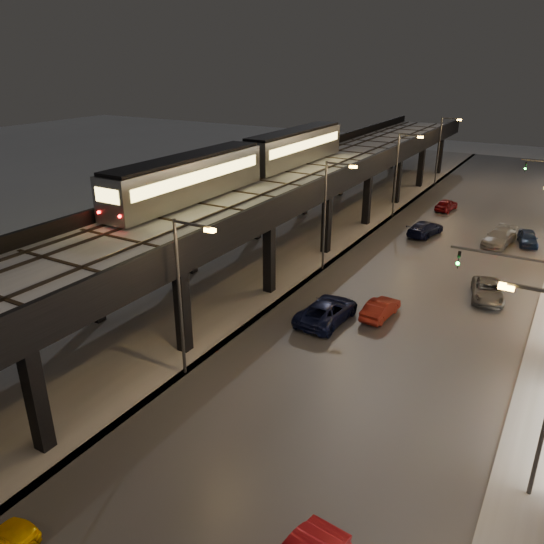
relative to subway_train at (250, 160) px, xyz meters
The scene contains 19 objects.
road_surface 18.19m from the subway_train, 10.00° to the left, with size 17.00×120.00×0.06m, color #46474D.
under_viaduct_pavement 9.00m from the subway_train, 48.46° to the left, with size 11.00×120.00×0.06m, color #9FA1A8.
elevated_viaduct 3.62m from the subway_train, ahead, with size 9.00×100.00×6.30m.
viaduct_trackbed 3.09m from the subway_train, ahead, with size 8.40×100.00×0.32m.
viaduct_parapet_streetside 6.99m from the subway_train, ahead, with size 0.30×100.00×1.10m, color black.
viaduct_parapet_far 2.30m from the subway_train, behind, with size 0.30×100.00×1.10m, color black.
streetlight_left_1 21.02m from the subway_train, 67.17° to the right, with size 2.57×0.28×9.00m.
streetlight_left_2 8.68m from the subway_train, ahead, with size 2.57×0.28×9.00m.
streetlight_left_3 18.89m from the subway_train, 64.36° to the left, with size 2.57×0.28×9.00m.
streetlight_left_4 35.87m from the subway_train, 76.95° to the left, with size 2.57×0.28×9.00m.
traffic_light_rig_a 26.64m from the subway_train, 22.70° to the right, with size 6.10×0.34×7.00m.
subway_train is the anchor object (origin of this frame).
car_near_white 18.19m from the subway_train, 25.59° to the right, with size 1.36×3.90×1.28m, color maroon.
car_mid_silver 17.05m from the subway_train, 38.35° to the right, with size 2.56×5.56×1.54m, color #0D1234.
car_mid_dark 19.00m from the subway_train, 43.34° to the left, with size 2.00×4.91×1.42m, color black.
car_far_white 26.52m from the subway_train, 61.03° to the left, with size 1.57×3.91×1.33m, color #660A0F.
car_onc_dark 22.00m from the subway_train, ahead, with size 2.15×4.66×1.29m, color #5B5C5F.
car_onc_white 24.42m from the subway_train, 33.21° to the left, with size 2.05×5.04×1.46m, color gray.
car_onc_red 26.98m from the subway_train, 32.84° to the left, with size 1.58×3.94×1.34m, color #122045.
Camera 1 is at (16.31, -6.43, 16.56)m, focal length 35.00 mm.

